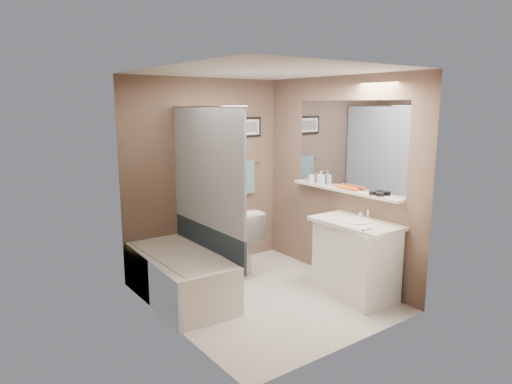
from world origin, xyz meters
TOP-DOWN VIEW (x-y plane):
  - ground at (0.00, 0.00)m, footprint 2.50×2.50m
  - ceiling at (0.00, 0.00)m, footprint 2.20×2.50m
  - wall_back at (0.00, 1.23)m, footprint 2.20×0.04m
  - wall_front at (0.00, -1.23)m, footprint 2.20×0.04m
  - wall_left at (-1.08, 0.00)m, footprint 0.04×2.50m
  - wall_right at (1.08, 0.00)m, footprint 0.04×2.50m
  - tile_surround at (-1.09, 0.50)m, footprint 0.02×1.55m
  - curtain_rod at (-0.40, 0.50)m, footprint 0.02×1.55m
  - curtain_upper at (-0.40, 0.50)m, footprint 0.03×1.45m
  - curtain_lower at (-0.40, 0.50)m, footprint 0.03×1.45m
  - mirror at (1.09, -0.15)m, footprint 0.02×1.60m
  - shelf at (1.04, -0.15)m, footprint 0.12×1.60m
  - towel_bar at (0.55, 1.22)m, footprint 0.60×0.02m
  - towel at (0.55, 1.20)m, footprint 0.34×0.05m
  - art_frame at (0.55, 1.23)m, footprint 0.62×0.02m
  - art_mat at (0.55, 1.22)m, footprint 0.56×0.00m
  - art_image at (0.55, 1.22)m, footprint 0.50×0.00m
  - door at (0.55, -1.24)m, footprint 0.80×0.02m
  - door_handle at (0.22, -1.19)m, footprint 0.10×0.02m
  - bathtub at (-0.75, 0.53)m, footprint 0.77×1.53m
  - tub_rim at (-0.75, 0.53)m, footprint 0.56×1.36m
  - toilet at (0.14, 0.86)m, footprint 0.49×0.83m
  - vanity at (0.85, -0.53)m, footprint 0.61×0.95m
  - countertop at (0.84, -0.53)m, footprint 0.54×0.96m
  - sink_basin at (0.83, -0.53)m, footprint 0.34×0.34m
  - faucet_spout at (1.03, -0.53)m, footprint 0.02×0.02m
  - faucet_knob at (1.03, -0.43)m, footprint 0.05×0.05m
  - candle_bowl_near at (1.04, -0.67)m, footprint 0.09×0.09m
  - candle_bowl_far at (1.04, -0.58)m, footprint 0.09×0.09m
  - hair_brush_front at (1.04, -0.26)m, footprint 0.06×0.22m
  - hair_brush_back at (1.04, -0.14)m, footprint 0.07×0.22m
  - pink_comb at (1.04, 0.06)m, footprint 0.04×0.16m
  - glass_jar at (1.04, 0.39)m, footprint 0.08×0.08m
  - soap_bottle at (1.04, 0.23)m, footprint 0.08×0.08m

SIDE VIEW (x-z plane):
  - ground at x=0.00m, z-range 0.00..0.00m
  - bathtub at x=-0.75m, z-range 0.00..0.50m
  - vanity at x=0.85m, z-range 0.00..0.80m
  - toilet at x=0.14m, z-range 0.00..0.83m
  - tub_rim at x=-0.75m, z-range 0.49..0.51m
  - curtain_lower at x=-0.40m, z-range 0.40..0.76m
  - countertop at x=0.84m, z-range 0.80..0.84m
  - sink_basin at x=0.83m, z-range 0.84..0.86m
  - faucet_knob at x=1.03m, z-range 0.84..0.90m
  - faucet_spout at x=1.03m, z-range 0.84..0.94m
  - tile_surround at x=-1.09m, z-range 0.00..2.00m
  - door at x=0.55m, z-range 0.00..2.00m
  - door_handle at x=0.22m, z-range 0.99..1.01m
  - shelf at x=1.04m, z-range 1.09..1.11m
  - pink_comb at x=1.04m, z-range 1.11..1.12m
  - towel at x=0.55m, z-range 0.90..1.34m
  - candle_bowl_near at x=1.04m, z-range 1.11..1.16m
  - candle_bowl_far at x=1.04m, z-range 1.11..1.16m
  - hair_brush_front at x=1.04m, z-range 1.12..1.16m
  - hair_brush_back at x=1.04m, z-range 1.12..1.16m
  - glass_jar at x=1.04m, z-range 1.11..1.22m
  - soap_bottle at x=1.04m, z-range 1.11..1.28m
  - wall_back at x=0.00m, z-range 0.00..2.40m
  - wall_front at x=0.00m, z-range 0.00..2.40m
  - wall_left at x=-1.08m, z-range 0.00..2.40m
  - wall_right at x=1.08m, z-range 0.00..2.40m
  - towel_bar at x=0.55m, z-range 1.29..1.31m
  - curtain_upper at x=-0.40m, z-range 0.76..2.04m
  - mirror at x=1.09m, z-range 1.12..2.12m
  - art_frame at x=0.55m, z-range 1.65..1.91m
  - art_mat at x=0.55m, z-range 1.68..1.88m
  - art_image at x=0.55m, z-range 1.72..1.84m
  - curtain_rod at x=-0.40m, z-range 2.04..2.06m
  - ceiling at x=0.00m, z-range 2.36..2.40m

